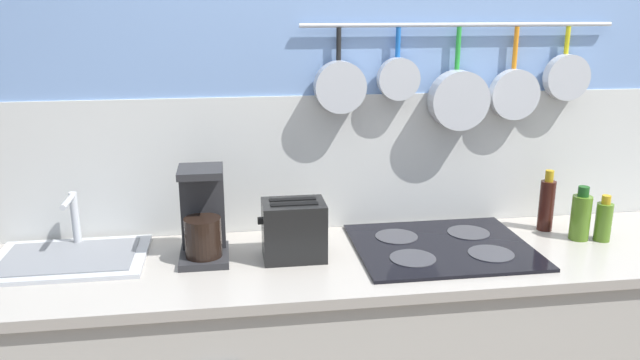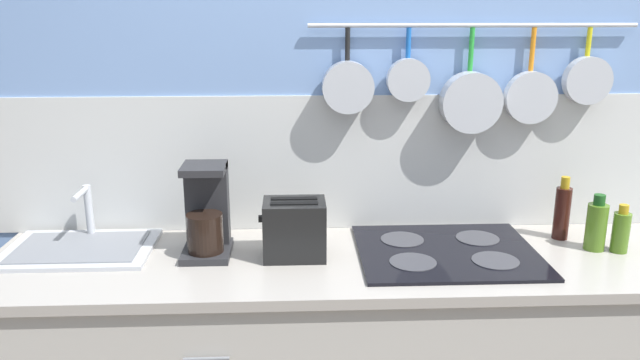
% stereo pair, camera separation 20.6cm
% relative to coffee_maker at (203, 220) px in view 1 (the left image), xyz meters
% --- Properties ---
extents(wall_back, '(7.20, 0.16, 2.60)m').
position_rel_coffee_maker_xyz_m(wall_back, '(0.80, 0.26, 0.24)').
color(wall_back, '#7293C6').
rests_on(wall_back, ground_plane).
extents(countertop, '(3.09, 0.62, 0.03)m').
position_rel_coffee_maker_xyz_m(countertop, '(0.79, -0.08, -0.15)').
color(countertop, '#A59E93').
rests_on(countertop, cabinet_base).
extents(sink_basin, '(0.51, 0.36, 0.20)m').
position_rel_coffee_maker_xyz_m(sink_basin, '(-0.45, 0.03, -0.12)').
color(sink_basin, '#B7BABF').
rests_on(sink_basin, countertop).
extents(coffee_maker, '(0.16, 0.21, 0.32)m').
position_rel_coffee_maker_xyz_m(coffee_maker, '(0.00, 0.00, 0.00)').
color(coffee_maker, '#262628').
rests_on(coffee_maker, countertop).
extents(toaster, '(0.23, 0.16, 0.20)m').
position_rel_coffee_maker_xyz_m(toaster, '(0.30, -0.06, -0.03)').
color(toaster, black).
rests_on(toaster, countertop).
extents(cooktop, '(0.62, 0.52, 0.01)m').
position_rel_coffee_maker_xyz_m(cooktop, '(0.84, -0.05, -0.13)').
color(cooktop, black).
rests_on(cooktop, countertop).
extents(bottle_olive_oil, '(0.06, 0.06, 0.24)m').
position_rel_coffee_maker_xyz_m(bottle_olive_oil, '(1.29, 0.07, -0.03)').
color(bottle_olive_oil, '#33140F').
rests_on(bottle_olive_oil, countertop).
extents(bottle_cooking_wine, '(0.07, 0.07, 0.20)m').
position_rel_coffee_maker_xyz_m(bottle_cooking_wine, '(1.37, -0.04, -0.04)').
color(bottle_cooking_wine, '#4C721E').
rests_on(bottle_cooking_wine, countertop).
extents(bottle_vinegar, '(0.06, 0.06, 0.17)m').
position_rel_coffee_maker_xyz_m(bottle_vinegar, '(1.45, -0.06, -0.06)').
color(bottle_vinegar, '#4C721E').
rests_on(bottle_vinegar, countertop).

